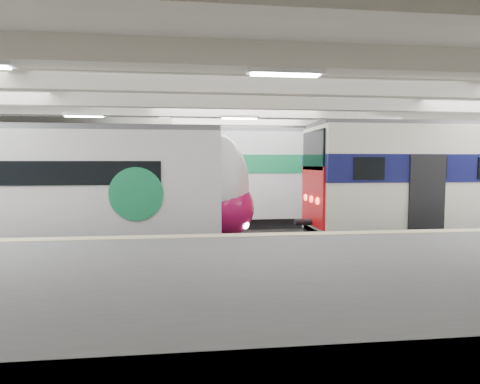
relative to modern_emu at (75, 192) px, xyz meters
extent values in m
cube|color=black|center=(5.86, 0.00, -2.19)|extent=(36.00, 24.00, 0.10)
cube|color=silver|center=(5.86, 0.00, 3.41)|extent=(36.00, 24.00, 0.20)
cube|color=beige|center=(5.86, 10.00, 0.61)|extent=(30.00, 0.10, 5.50)
cube|color=beige|center=(5.86, -10.00, 0.61)|extent=(30.00, 0.10, 5.50)
cube|color=#59595C|center=(5.86, -6.50, -1.59)|extent=(30.00, 7.00, 1.10)
cube|color=beige|center=(5.86, -3.25, -1.03)|extent=(30.00, 0.50, 0.02)
cube|color=beige|center=(2.86, 3.00, 0.61)|extent=(0.50, 0.50, 5.50)
cube|color=beige|center=(10.86, 3.00, 0.61)|extent=(0.50, 0.50, 5.50)
cube|color=beige|center=(5.86, 0.00, 3.11)|extent=(30.00, 18.00, 0.50)
cube|color=#59544C|center=(5.86, 0.00, -2.06)|extent=(30.00, 1.52, 0.16)
cube|color=#59544C|center=(5.86, 5.50, -2.06)|extent=(30.00, 1.52, 0.16)
cylinder|color=black|center=(5.86, 0.00, 2.56)|extent=(30.00, 0.03, 0.03)
cylinder|color=black|center=(5.86, 5.50, 2.56)|extent=(30.00, 0.03, 0.03)
cube|color=white|center=(5.86, -2.00, 2.78)|extent=(26.00, 8.40, 0.12)
cube|color=white|center=(-1.18, 0.00, 0.18)|extent=(12.13, 2.71, 3.64)
ellipsoid|color=white|center=(4.88, 0.00, 0.18)|extent=(2.15, 2.65, 3.57)
ellipsoid|color=#AA0E4B|center=(5.00, 0.00, -0.62)|extent=(2.28, 2.71, 2.18)
cylinder|color=#198B53|center=(2.21, -1.38, 0.00)|extent=(1.68, 0.06, 1.68)
cube|color=#4C4C51|center=(-1.18, 0.00, 2.10)|extent=(12.13, 2.22, 0.20)
cube|color=black|center=(-1.18, 0.00, -1.79)|extent=(12.13, 1.89, 0.70)
cube|color=red|center=(8.32, 0.00, -0.23)|extent=(0.08, 2.56, 2.15)
cube|color=black|center=(8.32, 0.00, 1.42)|extent=(0.08, 2.41, 1.41)
cube|color=white|center=(2.64, 5.50, 0.40)|extent=(15.05, 3.24, 4.07)
cube|color=#198B53|center=(2.64, 5.50, 0.94)|extent=(15.09, 3.31, 0.86)
cube|color=#4C4C51|center=(2.64, 5.50, 2.54)|extent=(15.04, 2.71, 0.16)
cube|color=black|center=(2.64, 5.50, -1.84)|extent=(15.04, 2.92, 0.60)
camera|label=1|loc=(3.97, -14.13, 0.95)|focal=30.00mm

